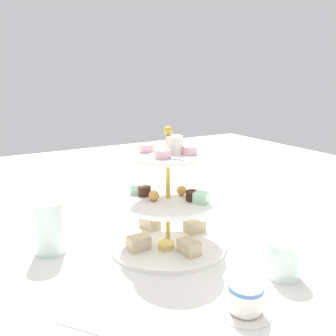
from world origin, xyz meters
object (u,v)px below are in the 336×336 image
(tiered_serving_stand, at_px, (168,209))
(water_glass_short_left, at_px, (284,260))
(butter_knife_right, at_px, (103,333))
(butter_knife_left, at_px, (137,199))
(water_glass_tall_right, at_px, (49,227))
(teacup_with_saucer, at_px, (245,299))

(tiered_serving_stand, height_order, water_glass_short_left, tiered_serving_stand)
(tiered_serving_stand, bearing_deg, butter_knife_right, -48.54)
(butter_knife_right, bearing_deg, butter_knife_left, 111.12)
(water_glass_tall_right, distance_m, teacup_with_saucer, 0.45)
(teacup_with_saucer, height_order, butter_knife_right, teacup_with_saucer)
(water_glass_tall_right, bearing_deg, water_glass_short_left, 48.46)
(water_glass_short_left, height_order, teacup_with_saucer, water_glass_short_left)
(tiered_serving_stand, distance_m, butter_knife_right, 0.33)
(water_glass_short_left, distance_m, teacup_with_saucer, 0.15)
(butter_knife_left, xyz_separation_m, butter_knife_right, (0.52, -0.30, 0.00))
(butter_knife_right, bearing_deg, water_glass_short_left, 47.35)
(water_glass_tall_right, height_order, butter_knife_left, water_glass_tall_right)
(water_glass_short_left, bearing_deg, butter_knife_left, -173.44)
(water_glass_short_left, distance_m, butter_knife_right, 0.37)
(water_glass_tall_right, xyz_separation_m, teacup_with_saucer, (0.38, 0.23, -0.04))
(water_glass_short_left, xyz_separation_m, teacup_with_saucer, (0.05, -0.14, -0.01))
(water_glass_tall_right, relative_size, water_glass_short_left, 1.66)
(teacup_with_saucer, bearing_deg, tiered_serving_stand, 177.38)
(tiered_serving_stand, bearing_deg, water_glass_tall_right, -111.62)
(butter_knife_left, bearing_deg, water_glass_tall_right, 35.93)
(water_glass_tall_right, relative_size, butter_knife_right, 0.71)
(tiered_serving_stand, distance_m, teacup_with_saucer, 0.29)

